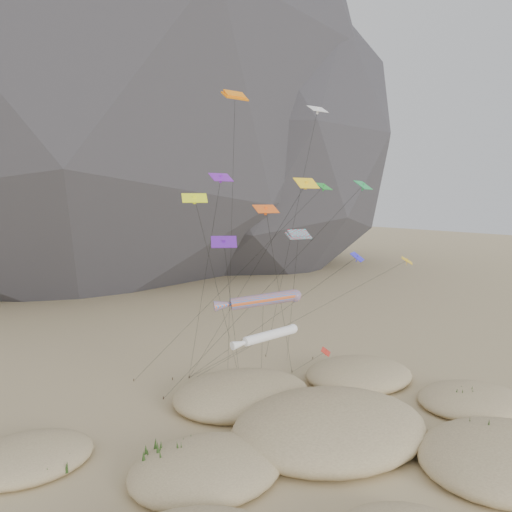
{
  "coord_description": "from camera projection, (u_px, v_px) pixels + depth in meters",
  "views": [
    {
      "loc": [
        -25.29,
        -26.33,
        20.17
      ],
      "look_at": [
        -1.51,
        12.0,
        15.08
      ],
      "focal_mm": 35.0,
      "sensor_mm": 36.0,
      "label": 1
    }
  ],
  "objects": [
    {
      "name": "white_tube_kite",
      "position": [
        267.0,
        336.0,
        41.25
      ],
      "size": [
        6.52,
        17.2,
        9.6
      ],
      "color": "white",
      "rests_on": "ground"
    },
    {
      "name": "multi_parafoil",
      "position": [
        298.0,
        236.0,
        47.81
      ],
      "size": [
        8.2,
        12.07,
        17.35
      ],
      "color": "red",
      "rests_on": "ground"
    },
    {
      "name": "dune_grass",
      "position": [
        307.0,
        437.0,
        40.84
      ],
      "size": [
        40.19,
        27.56,
        1.47
      ],
      "color": "black",
      "rests_on": "ground"
    },
    {
      "name": "orange_parafoil",
      "position": [
        235.0,
        100.0,
        45.96
      ],
      "size": [
        4.91,
        9.06,
        30.19
      ],
      "color": "orange",
      "rests_on": "ground"
    },
    {
      "name": "ground",
      "position": [
        356.0,
        468.0,
        37.74
      ],
      "size": [
        500.0,
        500.0,
        0.0
      ],
      "primitive_type": "plane",
      "color": "#CCB789",
      "rests_on": "ground"
    },
    {
      "name": "rock_headland",
      "position": [
        71.0,
        2.0,
        133.17
      ],
      "size": [
        226.37,
        148.64,
        177.5
      ],
      "color": "black",
      "rests_on": "ground"
    },
    {
      "name": "delta_kites",
      "position": [
        302.0,
        218.0,
        46.73
      ],
      "size": [
        26.93,
        20.91,
        29.21
      ],
      "color": "#169227",
      "rests_on": "ground"
    },
    {
      "name": "rainbow_tube_kite",
      "position": [
        260.0,
        300.0,
        46.18
      ],
      "size": [
        10.08,
        10.7,
        11.84
      ],
      "color": "#FF611A",
      "rests_on": "ground"
    },
    {
      "name": "dunes",
      "position": [
        321.0,
        438.0,
        40.99
      ],
      "size": [
        49.46,
        34.8,
        3.92
      ],
      "color": "#CCB789",
      "rests_on": "ground"
    },
    {
      "name": "kite_stakes",
      "position": [
        224.0,
        374.0,
        57.7
      ],
      "size": [
        21.94,
        7.12,
        0.3
      ],
      "color": "#3F2D1E",
      "rests_on": "ground"
    }
  ]
}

